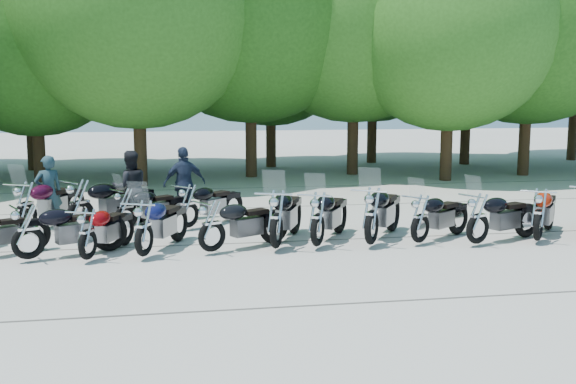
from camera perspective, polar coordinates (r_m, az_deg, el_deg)
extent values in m
plane|color=#9B978C|center=(13.39, 1.09, -5.59)|extent=(90.00, 90.00, 0.00)
cylinder|color=#3A2614|center=(26.09, -20.38, 4.41)|extent=(0.44, 0.44, 3.31)
sphere|color=#286319|center=(26.13, -20.80, 12.44)|extent=(7.31, 7.31, 7.31)
cylinder|color=#3A2614|center=(24.06, -12.44, 5.19)|extent=(0.44, 0.44, 3.93)
sphere|color=#357721|center=(24.22, -12.78, 15.53)|extent=(8.70, 8.70, 8.70)
cylinder|color=#3A2614|center=(26.04, -3.15, 5.82)|extent=(0.44, 0.44, 4.13)
sphere|color=#286319|center=(26.24, -3.24, 15.85)|extent=(9.13, 9.13, 9.13)
cylinder|color=#3A2614|center=(26.93, 5.52, 5.83)|extent=(0.44, 0.44, 4.09)
sphere|color=#357721|center=(27.11, 5.66, 15.45)|extent=(9.04, 9.04, 9.04)
cylinder|color=#3A2614|center=(25.64, 13.30, 4.99)|extent=(0.44, 0.44, 3.62)
sphere|color=#357721|center=(25.73, 13.61, 13.94)|extent=(8.00, 8.00, 8.00)
cylinder|color=#3A2614|center=(28.10, 19.44, 5.39)|extent=(0.44, 0.44, 3.98)
sphere|color=#286319|center=(28.25, 19.89, 14.34)|extent=(8.79, 8.79, 8.79)
cylinder|color=#3A2614|center=(30.33, -20.90, 5.07)|extent=(0.44, 0.44, 3.52)
sphere|color=#357721|center=(30.39, -21.29, 12.42)|extent=(7.78, 7.78, 7.78)
cylinder|color=#3A2614|center=(29.25, -12.34, 5.23)|extent=(0.44, 0.44, 3.42)
sphere|color=#286319|center=(29.30, -12.57, 12.64)|extent=(7.56, 7.56, 7.56)
cylinder|color=#3A2614|center=(29.57, -1.46, 5.59)|extent=(0.44, 0.44, 3.56)
sphere|color=#286319|center=(29.64, -1.48, 13.23)|extent=(7.88, 7.88, 7.88)
cylinder|color=#3A2614|center=(31.61, 7.13, 5.88)|extent=(0.44, 0.44, 3.76)
sphere|color=#286319|center=(31.70, 7.27, 13.42)|extent=(8.31, 8.31, 8.31)
cylinder|color=#3A2614|center=(31.72, 14.81, 5.56)|extent=(0.44, 0.44, 3.63)
sphere|color=#357721|center=(31.80, 15.08, 12.81)|extent=(8.02, 8.02, 8.02)
cylinder|color=#3A2614|center=(35.37, 23.03, 6.04)|extent=(0.44, 0.44, 4.37)
imported|color=#203A44|center=(17.19, -19.61, 0.03)|extent=(0.76, 0.64, 1.76)
imported|color=black|center=(16.98, -13.22, 0.34)|extent=(1.01, 0.86, 1.84)
imported|color=#1E283F|center=(17.40, -8.76, 0.72)|extent=(1.18, 0.73, 1.88)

